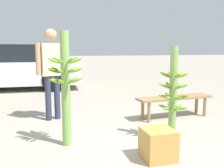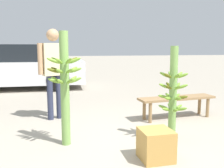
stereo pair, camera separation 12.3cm
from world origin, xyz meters
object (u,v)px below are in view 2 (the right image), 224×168
object	(u,v)px
parked_car	(17,67)
produce_crate	(156,145)
banana_stalk_left	(65,85)
banana_stalk_center	(173,93)
vendor_person	(54,65)
market_bench	(177,100)

from	to	relation	value
parked_car	produce_crate	distance (m)	6.37
banana_stalk_left	parked_car	xyz separation A→B (m)	(-1.27, 5.21, -0.13)
parked_car	banana_stalk_center	bearing A→B (deg)	-150.77
vendor_person	parked_car	size ratio (longest dim) A/B	0.37
banana_stalk_center	produce_crate	world-z (taller)	banana_stalk_center
market_bench	parked_car	world-z (taller)	parked_car
banana_stalk_left	produce_crate	xyz separation A→B (m)	(0.99, -0.72, -0.64)
market_bench	vendor_person	bearing A→B (deg)	162.91
market_bench	parked_car	bearing A→B (deg)	122.47
banana_stalk_center	produce_crate	xyz separation A→B (m)	(-0.47, -0.53, -0.49)
market_bench	produce_crate	bearing A→B (deg)	-129.82
banana_stalk_left	market_bench	bearing A→B (deg)	21.72
market_bench	parked_car	distance (m)	5.52
banana_stalk_center	vendor_person	bearing A→B (deg)	136.81
market_bench	parked_car	size ratio (longest dim) A/B	0.34
banana_stalk_center	parked_car	size ratio (longest dim) A/B	0.30
banana_stalk_center	parked_car	bearing A→B (deg)	116.87
banana_stalk_left	parked_car	bearing A→B (deg)	103.76
banana_stalk_center	parked_car	world-z (taller)	parked_car
banana_stalk_left	market_bench	size ratio (longest dim) A/B	1.01
banana_stalk_center	produce_crate	distance (m)	0.86
banana_stalk_left	banana_stalk_center	world-z (taller)	banana_stalk_left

